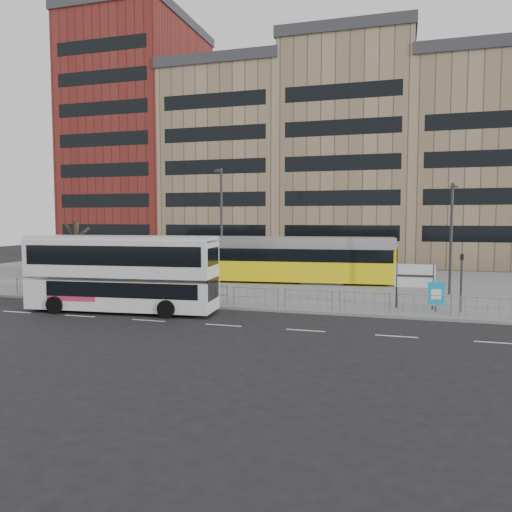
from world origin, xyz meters
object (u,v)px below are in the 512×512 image
(tram, at_px, (202,258))
(station_sign, at_px, (415,278))
(ad_panel, at_px, (436,294))
(traffic_light_east, at_px, (461,275))
(lamp_post_east, at_px, (451,234))
(traffic_light_west, at_px, (174,269))
(bare_tree, at_px, (76,217))
(pedestrian, at_px, (115,271))
(double_decker_bus, at_px, (122,271))
(lamp_post_west, at_px, (221,220))

(tram, height_order, station_sign, tram)
(ad_panel, relative_size, traffic_light_east, 0.51)
(traffic_light_east, height_order, lamp_post_east, lamp_post_east)
(tram, bearing_deg, traffic_light_west, -82.22)
(station_sign, bearing_deg, tram, 151.93)
(traffic_light_west, xyz_separation_m, bare_tree, (-9.46, 3.86, 3.07))
(station_sign, height_order, ad_panel, station_sign)
(pedestrian, bearing_deg, ad_panel, -99.56)
(station_sign, xyz_separation_m, lamp_post_east, (2.33, 5.90, 2.29))
(double_decker_bus, relative_size, lamp_post_west, 1.19)
(lamp_post_west, bearing_deg, ad_panel, -29.74)
(traffic_light_west, xyz_separation_m, lamp_post_west, (-0.69, 9.99, 2.83))
(pedestrian, height_order, lamp_post_east, lamp_post_east)
(double_decker_bus, xyz_separation_m, traffic_light_west, (1.78, 2.78, -0.12))
(double_decker_bus, relative_size, traffic_light_west, 3.41)
(tram, height_order, traffic_light_east, tram)
(ad_panel, bearing_deg, station_sign, 136.27)
(traffic_light_west, height_order, lamp_post_east, lamp_post_east)
(double_decker_bus, distance_m, lamp_post_east, 20.73)
(double_decker_bus, distance_m, pedestrian, 10.97)
(station_sign, distance_m, bare_tree, 23.40)
(lamp_post_east, bearing_deg, station_sign, -111.60)
(station_sign, height_order, lamp_post_west, lamp_post_west)
(double_decker_bus, height_order, lamp_post_west, lamp_post_west)
(ad_panel, distance_m, lamp_post_east, 7.38)
(lamp_post_east, bearing_deg, tram, 172.03)
(pedestrian, distance_m, traffic_light_west, 10.11)
(double_decker_bus, xyz_separation_m, ad_panel, (16.47, 3.98, -1.17))
(tram, distance_m, traffic_light_east, 20.45)
(lamp_post_west, height_order, bare_tree, lamp_post_west)
(traffic_light_west, height_order, lamp_post_west, lamp_post_west)
(traffic_light_west, bearing_deg, lamp_post_east, 44.19)
(double_decker_bus, height_order, tram, double_decker_bus)
(traffic_light_east, bearing_deg, tram, 138.33)
(tram, relative_size, traffic_light_west, 9.71)
(pedestrian, relative_size, lamp_post_east, 0.27)
(double_decker_bus, bearing_deg, pedestrian, 118.68)
(double_decker_bus, height_order, lamp_post_east, lamp_post_east)
(double_decker_bus, relative_size, pedestrian, 5.46)
(tram, xyz_separation_m, ad_panel, (17.18, -9.18, -0.84))
(ad_panel, xyz_separation_m, bare_tree, (-24.16, 2.66, 4.12))
(tram, distance_m, ad_panel, 19.49)
(double_decker_bus, xyz_separation_m, pedestrian, (-6.08, 9.06, -1.13))
(traffic_light_west, distance_m, lamp_post_west, 10.41)
(station_sign, xyz_separation_m, lamp_post_west, (-14.30, 8.09, 3.10))
(double_decker_bus, distance_m, lamp_post_west, 13.10)
(pedestrian, bearing_deg, tram, -49.54)
(ad_panel, relative_size, traffic_light_west, 0.51)
(ad_panel, distance_m, traffic_light_east, 1.67)
(tram, xyz_separation_m, traffic_light_east, (18.43, -8.86, 0.20))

